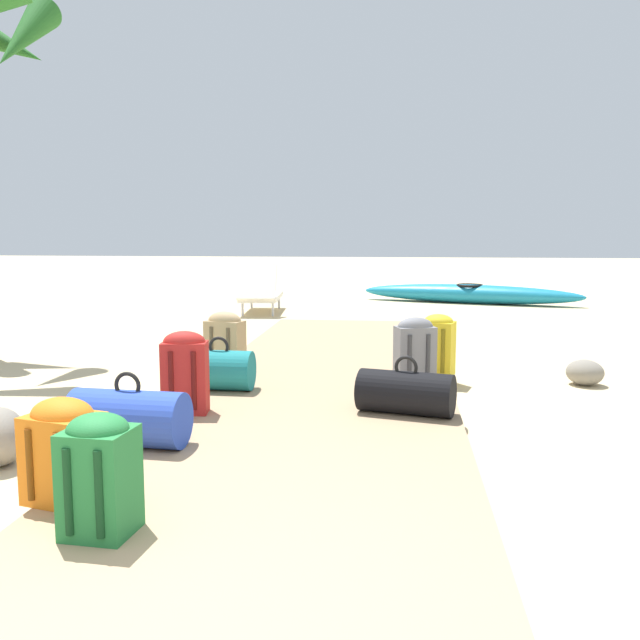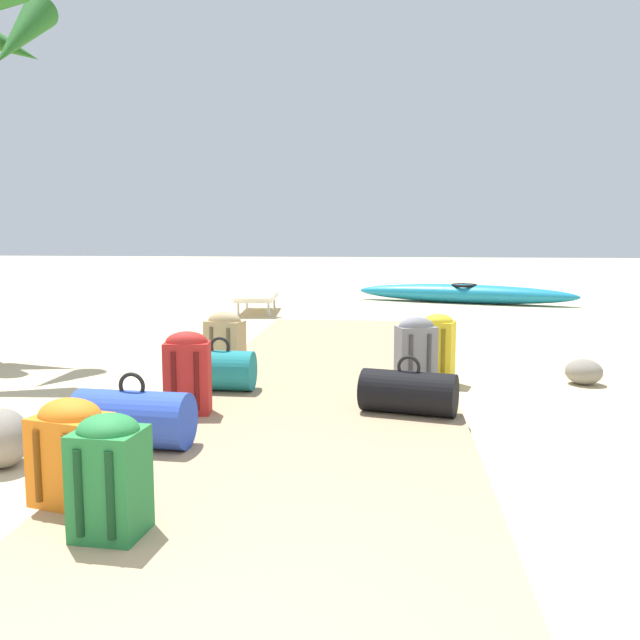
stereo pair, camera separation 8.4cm
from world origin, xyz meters
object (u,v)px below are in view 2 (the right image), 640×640
object	(u,v)px
backpack_green	(109,472)
lounge_chair	(256,293)
backpack_yellow	(438,343)
duffel_bag_blue	(133,419)
backpack_red	(187,371)
duffel_bag_black	(408,392)
backpack_tan	(225,341)
backpack_orange	(71,448)
duffel_bag_teal	(220,370)
backpack_grey	(416,351)
kayak	(464,294)

from	to	relation	value
backpack_green	lounge_chair	world-z (taller)	lounge_chair
backpack_yellow	lounge_chair	world-z (taller)	lounge_chair
duffel_bag_blue	backpack_yellow	bearing A→B (deg)	49.54
backpack_red	duffel_bag_black	xyz separation A→B (m)	(1.52, 0.15, -0.15)
backpack_green	backpack_tan	bearing A→B (deg)	95.28
duffel_bag_blue	backpack_orange	world-z (taller)	backpack_orange
duffel_bag_blue	backpack_red	xyz separation A→B (m)	(0.11, 0.76, 0.13)
duffel_bag_blue	duffel_bag_black	size ratio (longest dim) A/B	0.99
backpack_yellow	duffel_bag_teal	bearing A→B (deg)	-156.46
backpack_yellow	backpack_grey	world-z (taller)	backpack_grey
backpack_green	duffel_bag_teal	size ratio (longest dim) A/B	0.95
backpack_tan	backpack_yellow	distance (m)	1.89
backpack_yellow	duffel_bag_blue	size ratio (longest dim) A/B	0.77
backpack_orange	kayak	xyz separation A→B (m)	(2.85, 10.08, -0.17)
backpack_yellow	backpack_orange	size ratio (longest dim) A/B	1.09
duffel_bag_black	backpack_orange	world-z (taller)	backpack_orange
duffel_bag_blue	backpack_orange	distance (m)	0.86
backpack_red	backpack_grey	bearing A→B (deg)	30.33
backpack_green	backpack_orange	world-z (taller)	backpack_green
backpack_yellow	duffel_bag_teal	distance (m)	1.93
backpack_red	duffel_bag_teal	bearing A→B (deg)	86.05
duffel_bag_teal	kayak	bearing A→B (deg)	70.64
duffel_bag_black	backpack_red	bearing A→B (deg)	-174.25
backpack_green	duffel_bag_blue	distance (m)	1.23
backpack_yellow	kayak	xyz separation A→B (m)	(0.96, 6.97, -0.19)
duffel_bag_blue	backpack_orange	size ratio (longest dim) A/B	1.41
backpack_red	lounge_chair	bearing A→B (deg)	96.76
duffel_bag_teal	duffel_bag_black	xyz separation A→B (m)	(1.47, -0.57, -0.01)
backpack_green	backpack_red	distance (m)	1.94
kayak	duffel_bag_black	bearing A→B (deg)	-98.54
duffel_bag_blue	backpack_grey	bearing A→B (deg)	44.76
backpack_green	backpack_yellow	bearing A→B (deg)	65.27
backpack_yellow	duffel_bag_teal	xyz separation A→B (m)	(-1.76, -0.77, -0.12)
backpack_tan	backpack_yellow	size ratio (longest dim) A/B	1.02
backpack_tan	backpack_green	xyz separation A→B (m)	(0.31, -3.33, -0.02)
kayak	backpack_tan	bearing A→B (deg)	-111.92
lounge_chair	kayak	world-z (taller)	lounge_chair
duffel_bag_teal	kayak	distance (m)	8.21
duffel_bag_black	backpack_yellow	bearing A→B (deg)	77.77
duffel_bag_blue	backpack_orange	bearing A→B (deg)	-88.16
backpack_yellow	backpack_red	size ratio (longest dim) A/B	0.93
backpack_red	duffel_bag_black	world-z (taller)	backpack_red
lounge_chair	duffel_bag_teal	bearing A→B (deg)	-81.91
backpack_green	kayak	world-z (taller)	backpack_green
backpack_green	backpack_grey	size ratio (longest dim) A/B	0.89
backpack_green	backpack_grey	xyz separation A→B (m)	(1.36, 2.87, 0.03)
backpack_green	backpack_orange	xyz separation A→B (m)	(-0.32, 0.32, -0.01)
backpack_yellow	duffel_bag_black	xyz separation A→B (m)	(-0.29, -1.34, -0.13)
backpack_green	duffel_bag_black	xyz separation A→B (m)	(1.29, 2.08, -0.12)
backpack_tan	backpack_orange	distance (m)	3.01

